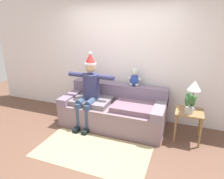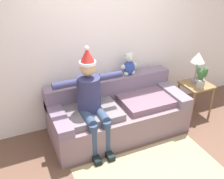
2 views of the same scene
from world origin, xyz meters
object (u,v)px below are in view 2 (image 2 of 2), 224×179
object	(u,v)px
couch	(117,113)
potted_plant	(202,76)
side_table	(196,89)
table_lamp	(198,59)
person_seated	(91,99)
teddy_bear	(129,65)

from	to	relation	value
couch	potted_plant	world-z (taller)	potted_plant
couch	side_table	bearing A→B (deg)	-3.11
table_lamp	person_seated	bearing A→B (deg)	-175.00
side_table	potted_plant	world-z (taller)	potted_plant
teddy_bear	table_lamp	size ratio (longest dim) A/B	0.70
table_lamp	side_table	bearing A→B (deg)	-105.09
teddy_bear	side_table	world-z (taller)	teddy_bear
couch	person_seated	size ratio (longest dim) A/B	1.39
person_seated	potted_plant	world-z (taller)	person_seated
person_seated	side_table	world-z (taller)	person_seated
person_seated	side_table	distance (m)	1.99
teddy_bear	potted_plant	distance (m)	1.24
person_seated	table_lamp	bearing A→B (deg)	5.00
couch	table_lamp	bearing A→B (deg)	0.50
couch	person_seated	bearing A→B (deg)	-161.52
couch	person_seated	xyz separation A→B (m)	(-0.48, -0.16, 0.46)
couch	teddy_bear	distance (m)	0.80
potted_plant	table_lamp	bearing A→B (deg)	77.62
teddy_bear	potted_plant	size ratio (longest dim) A/B	0.99
teddy_bear	table_lamp	xyz separation A→B (m)	(1.16, -0.29, 0.02)
side_table	potted_plant	distance (m)	0.31
teddy_bear	table_lamp	bearing A→B (deg)	-14.02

